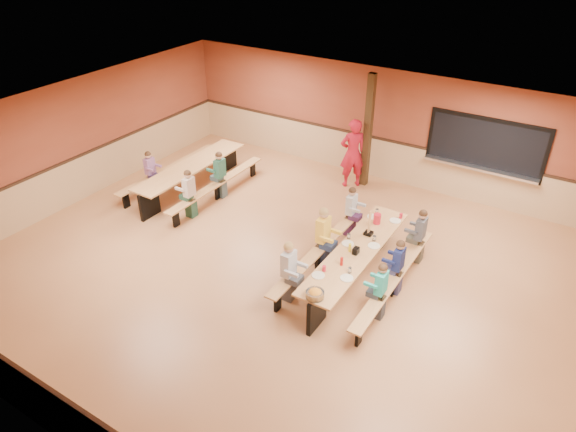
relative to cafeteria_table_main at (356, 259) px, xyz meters
The scene contains 23 objects.
ground 1.57m from the cafeteria_table_main, 161.52° to the right, with size 12.00×12.00×0.00m, color #A3663D.
room_envelope 1.49m from the cafeteria_table_main, 161.52° to the right, with size 12.04×10.04×3.02m.
kitchen_pass_through 4.75m from the cafeteria_table_main, 75.07° to the left, with size 2.78×0.28×1.38m.
structural_post 4.36m from the cafeteria_table_main, 112.18° to the left, with size 0.18×0.18×3.00m, color black.
cafeteria_table_main is the anchor object (origin of this frame).
cafeteria_table_second 5.38m from the cafeteria_table_main, 167.16° to the left, with size 1.91×3.70×0.74m.
seated_child_white_left 1.43m from the cafeteria_table_main, 125.37° to the right, with size 0.40×0.32×1.26m, color silver, non-canonical shape.
seated_adult_yellow 0.85m from the cafeteria_table_main, 168.85° to the left, with size 0.42×0.34×1.32m, color yellow, non-canonical shape.
seated_child_grey_left 1.69m from the cafeteria_table_main, 119.23° to the left, with size 0.36×0.29×1.19m, color #B1B1B1, non-canonical shape.
seated_child_teal_right 1.10m from the cafeteria_table_main, 41.44° to the right, with size 0.35×0.28×1.16m, color teal, non-canonical shape.
seated_child_navy_right 0.83m from the cafeteria_table_main, ahead, with size 0.35×0.29×1.17m, color #161E4E, non-canonical shape.
seated_child_char_right 1.55m from the cafeteria_table_main, 57.81° to the left, with size 0.37×0.30×1.21m, color #484A51, non-canonical shape.
seated_child_purple_sec 6.10m from the cafeteria_table_main, behind, with size 0.34×0.28×1.15m, color #875683, non-canonical shape.
seated_child_green_sec 4.63m from the cafeteria_table_main, 163.05° to the left, with size 0.38×0.31×1.22m, color #2A634F, non-canonical shape.
seated_child_tan_sec 4.43m from the cafeteria_table_main, behind, with size 0.37×0.30×1.21m, color beige, non-canonical shape.
standing_woman 4.14m from the cafeteria_table_main, 116.97° to the left, with size 0.68×0.45×1.87m, color #AF1427.
punch_pitcher 1.16m from the cafeteria_table_main, 93.12° to the left, with size 0.16×0.16×0.22m, color red.
chip_bowl 1.68m from the cafeteria_table_main, 89.87° to the right, with size 0.32×0.32×0.15m, color orange, non-canonical shape.
napkin_dispenser 0.31m from the cafeteria_table_main, 71.15° to the right, with size 0.10×0.14×0.13m, color black.
condiment_mustard 0.33m from the cafeteria_table_main, 130.11° to the right, with size 0.06×0.06×0.17m, color yellow.
condiment_ketchup 0.66m from the cafeteria_table_main, 92.50° to the right, with size 0.06×0.06×0.17m, color #B2140F.
table_paddle 0.72m from the cafeteria_table_main, 92.64° to the left, with size 0.16×0.16×0.56m.
place_settings 0.27m from the cafeteria_table_main, 90.00° to the left, with size 0.65×3.30×0.11m, color beige, non-canonical shape.
Camera 1 is at (4.58, -7.15, 6.45)m, focal length 32.00 mm.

